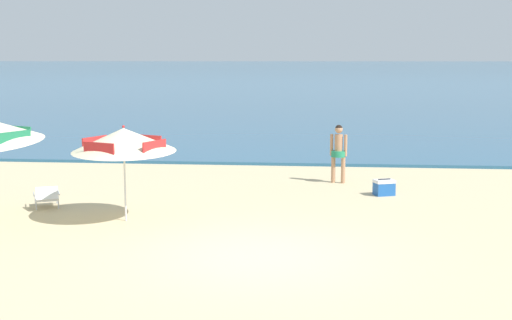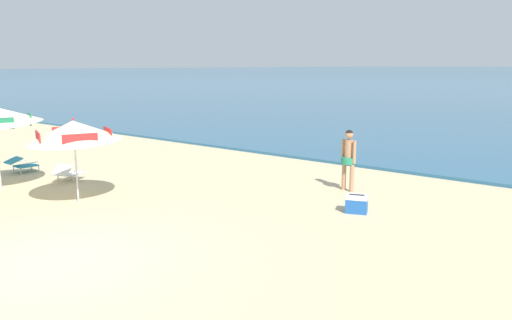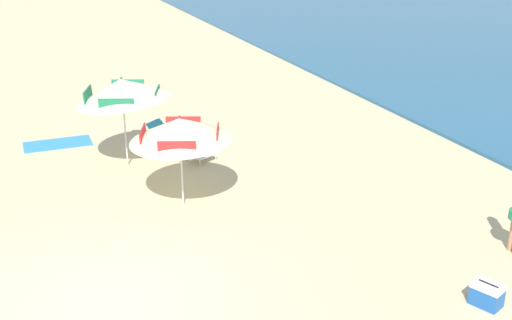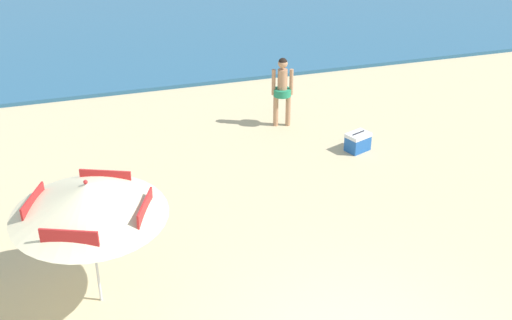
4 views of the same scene
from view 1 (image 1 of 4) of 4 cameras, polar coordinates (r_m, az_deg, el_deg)
The scene contains 6 objects.
ground_plane at distance 12.45m, azimuth 0.33°, elevation -7.79°, with size 800.00×800.00×0.00m, color #CCB78C.
ocean_water at distance 422.36m, azimuth 5.61°, elevation 7.78°, with size 800.00×800.00×0.10m, color #285B7F.
beach_umbrella_striped_second at distance 15.00m, azimuth -10.72°, elevation 1.63°, with size 2.35×2.37×2.06m.
lounge_chair_beside_umbrella at distance 16.95m, azimuth -16.68°, elevation -2.88°, with size 0.85×1.03×0.53m.
person_standing_near_shore at distance 19.56m, azimuth 6.74°, elevation 0.86°, with size 0.47×0.40×1.63m.
cooler_box at distance 18.07m, azimuth 10.39°, elevation -2.20°, with size 0.59×0.51×0.43m.
Camera 1 is at (1.12, -11.91, 3.45)m, focal length 49.11 mm.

